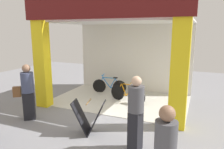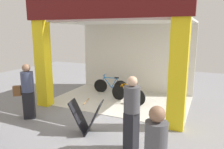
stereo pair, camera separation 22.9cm
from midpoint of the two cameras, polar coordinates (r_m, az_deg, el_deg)
ground_plane at (r=6.86m, az=-3.58°, el=-10.70°), size 17.88×17.88×0.00m
shop_facade at (r=7.76m, az=1.24°, el=7.19°), size 5.14×3.48×3.81m
bicycle_inside_0 at (r=7.89m, az=3.24°, el=-5.14°), size 1.45×0.51×0.82m
bicycle_inside_1 at (r=9.04m, az=-1.43°, el=-3.03°), size 1.43×0.40×0.80m
sandwich_board_sign at (r=5.59m, az=-7.35°, el=-11.31°), size 0.91×0.66×0.88m
pedestrian_0 at (r=4.68m, az=4.93°, el=-10.18°), size 0.40×0.40×1.68m
pedestrian_2 at (r=6.78m, az=-22.49°, el=-4.15°), size 0.62×0.54×1.66m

